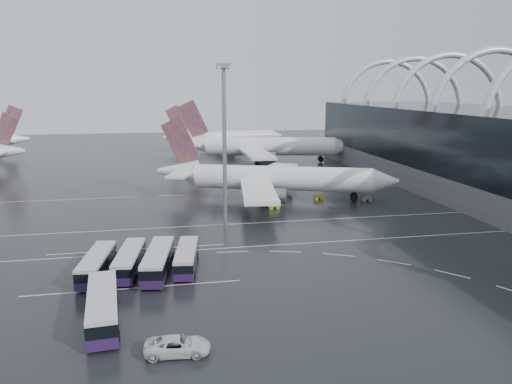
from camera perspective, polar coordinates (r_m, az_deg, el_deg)
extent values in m
plane|color=black|center=(85.11, 3.10, -5.59)|extent=(420.00, 420.00, 0.00)
torus|color=silver|center=(132.31, 25.36, 7.53)|extent=(33.80, 1.80, 33.80)
torus|color=silver|center=(148.05, 21.02, 8.24)|extent=(33.80, 1.80, 33.80)
torus|color=silver|center=(164.49, 17.52, 8.77)|extent=(33.80, 1.80, 33.80)
torus|color=silver|center=(181.42, 14.66, 9.19)|extent=(33.80, 1.80, 33.80)
cube|color=beige|center=(83.26, 3.43, -6.00)|extent=(120.00, 0.25, 0.01)
cube|color=beige|center=(96.31, 1.36, -3.48)|extent=(120.00, 0.25, 0.01)
cube|color=beige|center=(123.03, -1.42, -0.06)|extent=(120.00, 0.25, 0.01)
cube|color=beige|center=(67.84, -13.83, -10.63)|extent=(28.00, 0.25, 0.01)
cube|color=beige|center=(82.84, -13.33, -6.41)|extent=(28.00, 0.25, 0.01)
cylinder|color=white|center=(115.04, 3.04, 1.59)|extent=(39.98, 18.80, 5.61)
cone|color=white|center=(115.21, 14.56, 1.23)|extent=(7.35, 7.23, 5.61)
cone|color=white|center=(119.83, -8.97, 2.35)|extent=(11.00, 8.53, 5.61)
cube|color=#4A1969|center=(118.57, -8.64, 5.75)|extent=(8.98, 3.66, 11.90)
cube|color=white|center=(119.27, -8.08, 2.33)|extent=(9.93, 17.88, 0.48)
cube|color=white|center=(103.81, 0.26, 0.14)|extent=(9.88, 24.88, 0.77)
cube|color=white|center=(127.39, 1.83, 2.35)|extent=(18.43, 24.17, 0.77)
cylinder|color=slate|center=(107.10, 2.06, -0.45)|extent=(6.12, 4.88, 3.29)
cylinder|color=slate|center=(124.08, 2.97, 1.26)|extent=(6.12, 4.88, 3.29)
cube|color=black|center=(116.22, 1.12, -0.24)|extent=(13.02, 9.72, 2.13)
cylinder|color=white|center=(171.59, 1.59, 5.25)|extent=(44.01, 15.64, 6.29)
cone|color=white|center=(173.42, 9.95, 5.14)|extent=(7.71, 7.55, 6.29)
cone|color=white|center=(173.61, -7.48, 5.59)|extent=(11.94, 8.49, 6.29)
cube|color=#4A1969|center=(172.74, -7.20, 8.24)|extent=(10.33, 2.91, 13.32)
cube|color=white|center=(173.28, -6.77, 5.60)|extent=(9.00, 20.10, 0.54)
cube|color=white|center=(158.28, 0.02, 4.44)|extent=(7.85, 27.17, 0.87)
cube|color=white|center=(185.17, 0.25, 5.55)|extent=(18.16, 27.79, 0.87)
cylinder|color=slate|center=(162.25, 1.20, 3.93)|extent=(6.62, 4.89, 3.68)
cylinder|color=slate|center=(181.59, 1.25, 4.80)|extent=(6.62, 4.89, 3.68)
cube|color=black|center=(172.20, 0.14, 3.82)|extent=(14.20, 9.60, 2.38)
cylinder|color=white|center=(209.27, -3.06, 6.25)|extent=(36.92, 12.53, 5.45)
cone|color=white|center=(217.11, 2.24, 6.47)|extent=(6.60, 6.46, 5.45)
cone|color=white|center=(202.79, -9.23, 6.20)|extent=(10.29, 7.19, 5.45)
cube|color=#4A1969|center=(202.44, -9.04, 8.17)|extent=(8.99, 2.33, 11.56)
cube|color=white|center=(203.22, -8.72, 6.23)|extent=(7.47, 17.43, 0.47)
cube|color=white|center=(197.05, -2.95, 5.73)|extent=(15.35, 24.20, 0.75)
cube|color=white|center=(219.26, -5.01, 6.34)|extent=(6.86, 23.59, 0.75)
cylinder|color=slate|center=(201.26, -2.50, 5.38)|extent=(5.70, 4.15, 3.20)
cylinder|color=slate|center=(217.17, -4.03, 5.85)|extent=(5.70, 4.15, 3.20)
cube|color=black|center=(208.47, -4.02, 5.18)|extent=(12.25, 8.12, 2.07)
cone|color=white|center=(176.64, -26.26, 4.22)|extent=(9.67, 6.32, 5.28)
cube|color=#4A1969|center=(176.34, -26.73, 6.37)|extent=(8.77, 1.58, 11.19)
cube|color=white|center=(177.33, -26.80, 4.19)|extent=(6.01, 16.76, 0.46)
cone|color=white|center=(212.28, -25.79, 5.46)|extent=(10.67, 7.62, 5.60)
cube|color=#4A1969|center=(211.76, -26.23, 7.36)|extent=(9.20, 2.64, 11.88)
cube|color=white|center=(212.35, -26.31, 5.42)|extent=(8.12, 17.92, 0.48)
cube|color=#281440|center=(73.02, -17.69, -8.47)|extent=(4.33, 12.85, 1.07)
cube|color=black|center=(72.63, -17.75, -7.61)|extent=(4.35, 12.60, 1.26)
cube|color=silver|center=(72.36, -17.79, -6.98)|extent=(4.33, 12.85, 0.44)
cylinder|color=black|center=(69.19, -17.35, -9.95)|extent=(0.45, 1.00, 0.97)
cylinder|color=black|center=(69.86, -19.54, -9.89)|extent=(0.45, 1.00, 0.97)
cylinder|color=black|center=(76.54, -15.98, -7.72)|extent=(0.45, 1.00, 0.97)
cylinder|color=black|center=(77.15, -17.96, -7.69)|extent=(0.45, 1.00, 0.97)
cube|color=#281440|center=(73.34, -14.24, -8.18)|extent=(4.27, 12.76, 1.06)
cube|color=black|center=(72.95, -14.29, -7.33)|extent=(4.30, 12.52, 1.25)
cube|color=silver|center=(72.69, -14.32, -6.70)|extent=(4.27, 12.76, 0.43)
cylinder|color=black|center=(69.56, -13.69, -9.62)|extent=(0.45, 1.00, 0.96)
cylinder|color=black|center=(70.06, -15.88, -9.58)|extent=(0.45, 1.00, 0.96)
cylinder|color=black|center=(76.96, -12.72, -7.44)|extent=(0.45, 1.00, 0.96)
cylinder|color=black|center=(77.42, -14.70, -7.42)|extent=(0.45, 1.00, 0.96)
cube|color=#281440|center=(71.91, -11.11, -8.38)|extent=(4.88, 13.83, 1.15)
cube|color=black|center=(71.49, -11.15, -7.44)|extent=(4.90, 13.57, 1.35)
cube|color=silver|center=(71.20, -11.18, -6.75)|extent=(4.88, 13.83, 0.47)
cylinder|color=black|center=(67.86, -10.37, -9.99)|extent=(0.51, 1.08, 1.04)
cylinder|color=black|center=(68.30, -12.82, -9.95)|extent=(0.51, 1.08, 1.04)
cylinder|color=black|center=(75.91, -9.55, -7.55)|extent=(0.51, 1.08, 1.04)
cylinder|color=black|center=(76.30, -11.73, -7.53)|extent=(0.51, 1.08, 1.04)
cube|color=#281440|center=(73.16, -7.93, -7.99)|extent=(4.27, 12.33, 1.02)
cube|color=black|center=(72.79, -7.96, -7.16)|extent=(4.30, 12.10, 1.21)
cube|color=silver|center=(72.53, -7.98, -6.56)|extent=(4.27, 12.33, 0.42)
cylinder|color=black|center=(69.59, -7.10, -9.36)|extent=(0.45, 0.96, 0.93)
cylinder|color=black|center=(69.81, -9.24, -9.36)|extent=(0.45, 0.96, 0.93)
cylinder|color=black|center=(76.83, -6.73, -7.26)|extent=(0.45, 0.96, 0.93)
cylinder|color=black|center=(77.03, -8.67, -7.27)|extent=(0.45, 0.96, 0.93)
cube|color=#281440|center=(59.25, -17.07, -13.24)|extent=(4.41, 14.27, 1.19)
cube|color=black|center=(58.72, -17.15, -12.09)|extent=(4.45, 13.99, 1.40)
cube|color=silver|center=(58.35, -17.21, -11.24)|extent=(4.41, 14.27, 0.49)
cylinder|color=black|center=(55.36, -15.47, -15.50)|extent=(0.48, 1.11, 1.08)
cylinder|color=black|center=(55.47, -18.69, -15.66)|extent=(0.48, 1.11, 1.08)
cylinder|color=black|center=(63.50, -15.63, -11.82)|extent=(0.48, 1.11, 1.08)
cylinder|color=black|center=(63.59, -18.40, -11.96)|extent=(0.48, 1.11, 1.08)
imported|color=silver|center=(51.49, -8.97, -16.96)|extent=(6.68, 3.50, 1.79)
cylinder|color=gray|center=(89.56, -3.62, 4.75)|extent=(0.72, 0.72, 28.85)
cube|color=gray|center=(88.91, -3.74, 14.21)|extent=(2.27, 2.27, 0.82)
cube|color=silver|center=(88.90, -3.74, 14.01)|extent=(2.06, 2.06, 0.41)
cube|color=gold|center=(107.01, 2.09, -1.57)|extent=(2.21, 1.31, 1.21)
cube|color=slate|center=(116.45, 12.50, -0.72)|extent=(2.29, 1.35, 1.25)
cube|color=gold|center=(116.38, 7.18, -0.58)|extent=(1.97, 1.17, 1.08)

